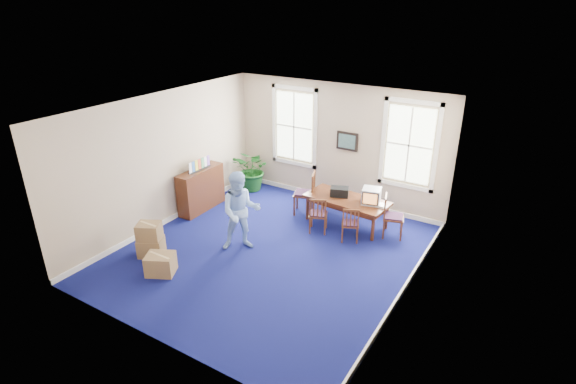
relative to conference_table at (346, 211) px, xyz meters
The scene contains 25 objects.
floor 2.30m from the conference_table, 111.97° to the right, with size 6.50×6.50×0.00m, color #0E135C.
ceiling 3.65m from the conference_table, 111.97° to the right, with size 6.50×6.50×0.00m, color white.
wall_back 1.90m from the conference_table, 126.76° to the left, with size 6.50×6.50×0.00m, color tan.
wall_front 5.57m from the conference_table, 99.03° to the right, with size 6.50×6.50×0.00m, color tan.
wall_left 4.57m from the conference_table, 151.28° to the right, with size 6.50×6.50×0.00m, color tan.
wall_right 3.26m from the conference_table, 44.48° to the right, with size 6.50×6.50×0.00m, color tan.
baseboard_back 1.43m from the conference_table, 127.49° to the left, with size 6.00×0.04×0.12m, color white.
baseboard_left 4.37m from the conference_table, 151.09° to the right, with size 0.04×6.50×0.12m, color white.
baseboard_right 3.00m from the conference_table, 44.88° to the right, with size 0.04×6.50×0.12m, color white.
window_left 2.88m from the conference_table, 152.50° to the left, with size 1.40×0.12×2.20m, color white, non-canonical shape.
window_right 2.19m from the conference_table, 46.88° to the left, with size 1.40×0.12×2.20m, color white, non-canonical shape.
wall_picture 1.86m from the conference_table, 116.83° to the left, with size 0.58×0.06×0.48m, color black, non-canonical shape.
conference_table is the anchor object (origin of this frame).
crt_tv 0.80m from the conference_table, ahead, with size 0.41×0.45×0.38m, color #B7B7BC, non-canonical shape.
game_console 0.94m from the conference_table, ahead, with size 0.17×0.21×0.05m, color white.
equipment_bag 0.51m from the conference_table, 168.69° to the left, with size 0.44×0.29×0.22m, color black.
chair_near_left 0.81m from the conference_table, 120.96° to the right, with size 0.41×0.41×0.92m, color brown, non-canonical shape.
chair_near_right 0.80m from the conference_table, 59.04° to the right, with size 0.39×0.39×0.86m, color brown, non-canonical shape.
chair_end_left 1.21m from the conference_table, behind, with size 0.50×0.50×1.11m, color brown, non-canonical shape.
chair_end_right 1.20m from the conference_table, ahead, with size 0.46×0.46×1.02m, color brown, non-canonical shape.
man 2.77m from the conference_table, 123.47° to the right, with size 0.88×0.68×1.80m, color #93BAF4.
credenza 3.80m from the conference_table, 161.67° to the right, with size 0.41×1.42×1.12m, color #4B2412.
brochure_rack 3.89m from the conference_table, 161.58° to the right, with size 0.12×0.69×0.31m, color #99999E, non-canonical shape.
potted_plant 3.24m from the conference_table, behind, with size 1.10×0.96×1.23m, color #134815.
cardboard_boxes 4.42m from the conference_table, 129.21° to the right, with size 1.40×1.40×0.80m, color olive, non-canonical shape.
Camera 1 is at (4.77, -7.06, 5.19)m, focal length 28.00 mm.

